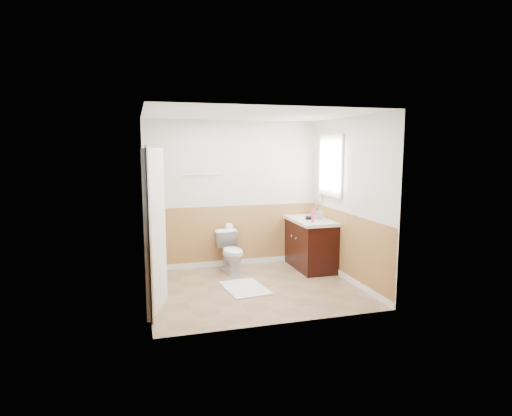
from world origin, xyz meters
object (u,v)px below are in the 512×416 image
object	(u,v)px
toilet	(231,252)
vanity_cabinet	(310,245)
soap_dispenser	(319,213)
lotion_bottle	(313,215)
bath_mat	(245,288)

from	to	relation	value
toilet	vanity_cabinet	size ratio (longest dim) A/B	0.61
toilet	soap_dispenser	world-z (taller)	soap_dispenser
vanity_cabinet	lotion_bottle	distance (m)	0.65
toilet	bath_mat	bearing A→B (deg)	-96.46
toilet	soap_dispenser	distance (m)	1.60
toilet	lotion_bottle	world-z (taller)	lotion_bottle
vanity_cabinet	soap_dispenser	xyz separation A→B (m)	(0.12, -0.08, 0.55)
bath_mat	lotion_bottle	world-z (taller)	lotion_bottle
lotion_bottle	vanity_cabinet	bearing A→B (deg)	72.49
lotion_bottle	soap_dispenser	xyz separation A→B (m)	(0.22, 0.24, -0.01)
vanity_cabinet	lotion_bottle	world-z (taller)	lotion_bottle
bath_mat	toilet	bearing A→B (deg)	90.00
soap_dispenser	bath_mat	bearing A→B (deg)	-155.03
vanity_cabinet	lotion_bottle	size ratio (longest dim) A/B	5.00
vanity_cabinet	bath_mat	bearing A→B (deg)	-150.57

